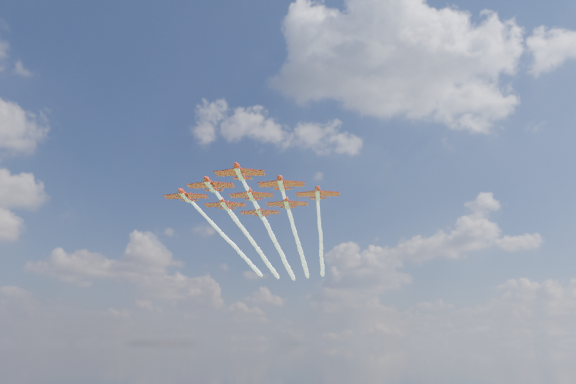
% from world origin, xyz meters
% --- Properties ---
extents(jet_lead, '(106.32, 112.84, 2.92)m').
position_xyz_m(jet_lead, '(43.23, 42.36, 74.11)').
color(jet_lead, '#B4190A').
extents(jet_row2_port, '(106.32, 112.84, 2.92)m').
position_xyz_m(jet_row2_port, '(55.00, 43.52, 74.11)').
color(jet_row2_port, '#B4190A').
extents(jet_row2_starb, '(106.32, 112.84, 2.92)m').
position_xyz_m(jet_row2_starb, '(43.68, 54.17, 74.11)').
color(jet_row2_starb, '#B4190A').
extents(jet_row3_port, '(106.32, 112.84, 2.92)m').
position_xyz_m(jet_row3_port, '(66.76, 44.68, 74.11)').
color(jet_row3_port, '#B4190A').
extents(jet_row3_centre, '(106.32, 112.84, 2.92)m').
position_xyz_m(jet_row3_centre, '(55.44, 55.34, 74.11)').
color(jet_row3_centre, '#B4190A').
extents(jet_row3_starb, '(106.32, 112.84, 2.92)m').
position_xyz_m(jet_row3_starb, '(44.12, 65.99, 74.11)').
color(jet_row3_starb, '#B4190A').
extents(jet_row4_port, '(106.32, 112.84, 2.92)m').
position_xyz_m(jet_row4_port, '(67.21, 56.50, 74.11)').
color(jet_row4_port, '#B4190A').
extents(jet_row4_starb, '(106.32, 112.84, 2.92)m').
position_xyz_m(jet_row4_starb, '(55.89, 67.15, 74.11)').
color(jet_row4_starb, '#B4190A').
extents(jet_tail, '(106.32, 112.84, 2.92)m').
position_xyz_m(jet_tail, '(67.66, 68.32, 74.11)').
color(jet_tail, '#B4190A').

